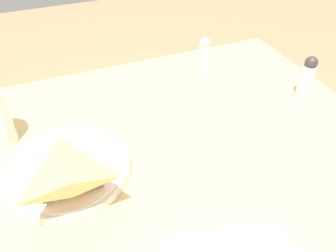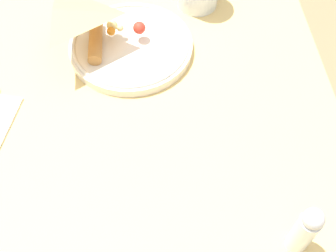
{
  "view_description": "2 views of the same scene",
  "coord_description": "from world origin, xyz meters",
  "views": [
    {
      "loc": [
        0.14,
        0.39,
        1.16
      ],
      "look_at": [
        -0.04,
        -0.06,
        0.75
      ],
      "focal_mm": 35.0,
      "sensor_mm": 36.0,
      "label": 1
    },
    {
      "loc": [
        -0.4,
        -0.08,
        1.27
      ],
      "look_at": [
        -0.05,
        -0.1,
        0.76
      ],
      "focal_mm": 45.0,
      "sensor_mm": 36.0,
      "label": 2
    }
  ],
  "objects": [
    {
      "name": "dining_table",
      "position": [
        0.0,
        0.0,
        0.6
      ],
      "size": [
        0.96,
        0.78,
        0.71
      ],
      "color": "#DBB770",
      "rests_on": "ground_plane"
    },
    {
      "name": "plate_pizza",
      "position": [
        0.15,
        -0.05,
        0.73
      ],
      "size": [
        0.22,
        0.22,
        0.05
      ],
      "color": "silver",
      "rests_on": "dining_table"
    },
    {
      "name": "salt_shaker",
      "position": [
        -0.22,
        -0.26,
        0.77
      ],
      "size": [
        0.03,
        0.03,
        0.1
      ],
      "color": "white",
      "rests_on": "dining_table"
    }
  ]
}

